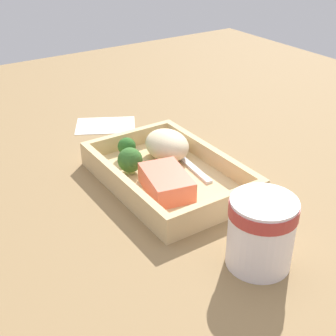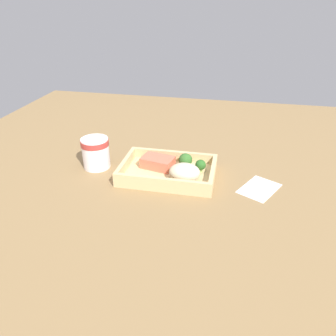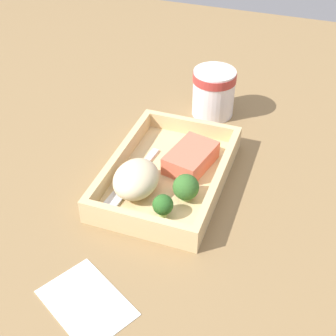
% 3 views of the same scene
% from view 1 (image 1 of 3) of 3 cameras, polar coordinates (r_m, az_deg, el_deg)
% --- Properties ---
extents(ground_plane, '(1.60, 1.60, 0.02)m').
position_cam_1_polar(ground_plane, '(0.77, 0.00, -2.41)').
color(ground_plane, olive).
extents(takeout_tray, '(0.27, 0.18, 0.01)m').
position_cam_1_polar(takeout_tray, '(0.76, 0.00, -1.38)').
color(takeout_tray, '#D3B47D').
rests_on(takeout_tray, ground_plane).
extents(tray_rim, '(0.27, 0.18, 0.03)m').
position_cam_1_polar(tray_rim, '(0.75, 0.00, -0.03)').
color(tray_rim, '#D3B47D').
rests_on(tray_rim, takeout_tray).
extents(salmon_fillet, '(0.10, 0.08, 0.03)m').
position_cam_1_polar(salmon_fillet, '(0.71, -0.21, -1.75)').
color(salmon_fillet, '#E56A4F').
rests_on(salmon_fillet, takeout_tray).
extents(mashed_potatoes, '(0.09, 0.07, 0.05)m').
position_cam_1_polar(mashed_potatoes, '(0.80, -0.13, 2.83)').
color(mashed_potatoes, beige).
rests_on(mashed_potatoes, takeout_tray).
extents(broccoli_floret_1, '(0.04, 0.04, 0.04)m').
position_cam_1_polar(broccoli_floret_1, '(0.76, -4.65, 0.94)').
color(broccoli_floret_1, '#87AA61').
rests_on(broccoli_floret_1, takeout_tray).
extents(broccoli_floret_2, '(0.03, 0.03, 0.04)m').
position_cam_1_polar(broccoli_floret_2, '(0.80, -5.05, 2.58)').
color(broccoli_floret_2, '#8AAE5C').
rests_on(broccoli_floret_2, takeout_tray).
extents(fork, '(0.16, 0.03, 0.00)m').
position_cam_1_polar(fork, '(0.80, 1.74, 1.17)').
color(fork, silver).
rests_on(fork, takeout_tray).
extents(paper_cup, '(0.08, 0.08, 0.09)m').
position_cam_1_polar(paper_cup, '(0.58, 11.30, -7.31)').
color(paper_cup, white).
rests_on(paper_cup, ground_plane).
extents(receipt_slip, '(0.13, 0.14, 0.00)m').
position_cam_1_polar(receipt_slip, '(0.97, -7.63, 5.20)').
color(receipt_slip, white).
rests_on(receipt_slip, ground_plane).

